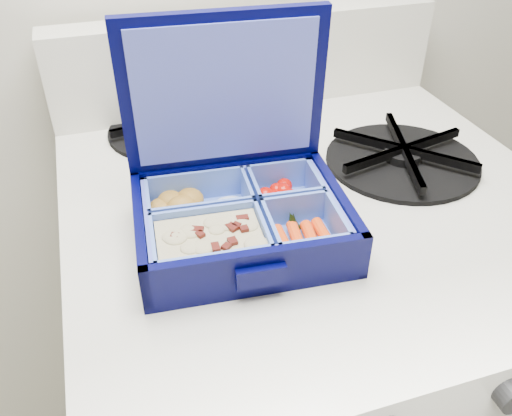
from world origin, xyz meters
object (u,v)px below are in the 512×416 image
object	(u,v)px
fork	(276,160)
stove	(296,406)
bento_box	(242,222)
burner_grate	(403,153)

from	to	relation	value
fork	stove	bearing A→B (deg)	-64.49
stove	bento_box	distance (m)	0.48
stove	fork	size ratio (longest dim) A/B	4.77
bento_box	fork	size ratio (longest dim) A/B	1.16
stove	burner_grate	bearing A→B (deg)	9.32
bento_box	fork	xyz separation A→B (m)	(0.09, 0.14, -0.02)
bento_box	burner_grate	bearing A→B (deg)	25.21
stove	burner_grate	world-z (taller)	burner_grate
stove	bento_box	size ratio (longest dim) A/B	4.10
stove	fork	bearing A→B (deg)	104.60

